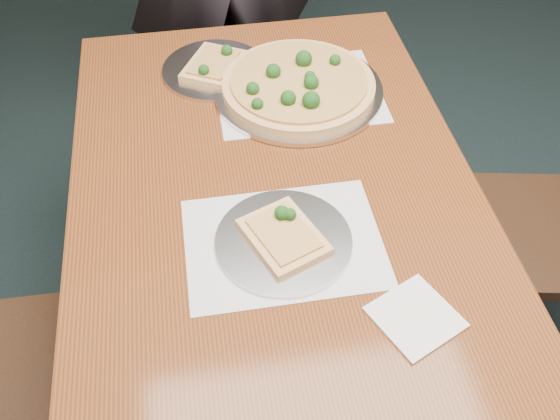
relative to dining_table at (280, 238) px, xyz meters
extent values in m
cube|color=#562711|center=(0.00, 0.00, 0.07)|extent=(0.90, 1.50, 0.04)
cylinder|color=black|center=(-0.39, 0.69, -0.31)|extent=(0.07, 0.07, 0.70)
cylinder|color=black|center=(0.39, 0.69, -0.31)|extent=(0.07, 0.07, 0.70)
cube|color=black|center=(-0.02, 1.00, -0.21)|extent=(0.52, 0.52, 0.04)
cylinder|color=black|center=(-0.14, 0.78, -0.44)|extent=(0.04, 0.04, 0.43)
cylinder|color=black|center=(-0.24, 1.12, -0.44)|extent=(0.04, 0.04, 0.43)
cylinder|color=black|center=(0.21, 0.88, -0.44)|extent=(0.04, 0.04, 0.43)
cylinder|color=black|center=(0.11, 1.22, -0.44)|extent=(0.04, 0.04, 0.43)
cylinder|color=black|center=(-0.53, 0.04, -0.44)|extent=(0.04, 0.04, 0.43)
cube|color=black|center=(0.69, 0.08, -0.21)|extent=(0.49, 0.49, 0.04)
cylinder|color=black|center=(0.55, 0.29, -0.44)|extent=(0.04, 0.04, 0.43)
cylinder|color=black|center=(0.90, 0.22, -0.44)|extent=(0.04, 0.04, 0.43)
cylinder|color=black|center=(0.48, -0.06, -0.44)|extent=(0.04, 0.04, 0.43)
cube|color=white|center=(0.11, 0.40, 0.09)|extent=(0.42, 0.32, 0.00)
cube|color=white|center=(-0.01, -0.09, 0.09)|extent=(0.40, 0.30, 0.00)
cylinder|color=silver|center=(0.11, 0.40, 0.10)|extent=(0.43, 0.43, 0.01)
cylinder|color=#DA9354|center=(0.11, 0.40, 0.12)|extent=(0.39, 0.39, 0.02)
cylinder|color=#DCC872|center=(0.11, 0.40, 0.13)|extent=(0.35, 0.35, 0.01)
sphere|color=#154114|center=(0.14, 0.37, 0.15)|extent=(0.04, 0.04, 0.04)
sphere|color=#154114|center=(0.22, 0.45, 0.14)|extent=(0.03, 0.03, 0.03)
sphere|color=#154114|center=(0.14, 0.47, 0.15)|extent=(0.04, 0.04, 0.04)
sphere|color=#154114|center=(0.00, 0.31, 0.14)|extent=(0.03, 0.03, 0.03)
sphere|color=#154114|center=(0.14, 0.39, 0.14)|extent=(0.03, 0.03, 0.03)
sphere|color=#154114|center=(0.07, 0.31, 0.15)|extent=(0.04, 0.04, 0.04)
sphere|color=#154114|center=(0.12, 0.29, 0.15)|extent=(0.04, 0.04, 0.04)
sphere|color=#154114|center=(0.05, 0.43, 0.15)|extent=(0.04, 0.04, 0.04)
sphere|color=#154114|center=(-0.01, 0.37, 0.14)|extent=(0.03, 0.03, 0.03)
cylinder|color=silver|center=(-0.01, -0.09, 0.10)|extent=(0.28, 0.28, 0.01)
cube|color=#DA9354|center=(-0.01, -0.09, 0.11)|extent=(0.18, 0.21, 0.02)
cube|color=#DCC872|center=(-0.01, -0.09, 0.12)|extent=(0.15, 0.17, 0.01)
sphere|color=#154114|center=(0.01, -0.05, 0.13)|extent=(0.03, 0.03, 0.03)
sphere|color=#154114|center=(0.00, -0.05, 0.14)|extent=(0.03, 0.03, 0.03)
cylinder|color=silver|center=(-0.09, 0.53, 0.10)|extent=(0.28, 0.28, 0.01)
cube|color=#DA9354|center=(-0.09, 0.53, 0.11)|extent=(0.20, 0.21, 0.02)
cube|color=#DCC872|center=(-0.09, 0.53, 0.12)|extent=(0.16, 0.17, 0.01)
sphere|color=#154114|center=(-0.05, 0.56, 0.13)|extent=(0.03, 0.03, 0.03)
sphere|color=#154114|center=(-0.12, 0.48, 0.13)|extent=(0.03, 0.03, 0.03)
cube|color=white|center=(0.20, -0.31, 0.09)|extent=(0.19, 0.19, 0.01)
camera|label=1|loc=(-0.15, -0.89, 1.08)|focal=40.00mm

